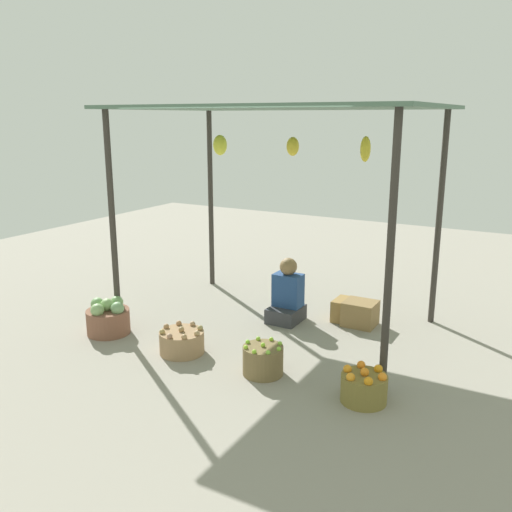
{
  "coord_description": "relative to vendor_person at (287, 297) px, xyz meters",
  "views": [
    {
      "loc": [
        2.84,
        -5.52,
        2.42
      ],
      "look_at": [
        0.0,
        -0.5,
        0.95
      ],
      "focal_mm": 38.71,
      "sensor_mm": 36.0,
      "label": 1
    }
  ],
  "objects": [
    {
      "name": "ground_plane",
      "position": [
        -0.05,
        -0.17,
        -0.3
      ],
      "size": [
        14.0,
        14.0,
        0.0
      ],
      "primitive_type": "plane",
      "color": "gray"
    },
    {
      "name": "basket_cabbages",
      "position": [
        -1.6,
        -1.37,
        -0.12
      ],
      "size": [
        0.49,
        0.49,
        0.41
      ],
      "color": "brown",
      "rests_on": "ground"
    },
    {
      "name": "vendor_person",
      "position": [
        0.0,
        0.0,
        0.0
      ],
      "size": [
        0.36,
        0.44,
        0.78
      ],
      "color": "#33353A",
      "rests_on": "ground"
    },
    {
      "name": "market_stall_structure",
      "position": [
        -0.06,
        -0.15,
        2.03
      ],
      "size": [
        3.48,
        2.28,
        2.53
      ],
      "color": "#38332D",
      "rests_on": "ground"
    },
    {
      "name": "wooden_crate_near_vendor",
      "position": [
        0.83,
        0.28,
        -0.15
      ],
      "size": [
        0.37,
        0.34,
        0.29
      ],
      "primitive_type": "cube",
      "color": "olive",
      "rests_on": "ground"
    },
    {
      "name": "basket_oranges",
      "position": [
        1.46,
        -1.44,
        -0.16
      ],
      "size": [
        0.4,
        0.4,
        0.32
      ],
      "color": "olive",
      "rests_on": "ground"
    },
    {
      "name": "basket_potatoes",
      "position": [
        -0.54,
        -1.39,
        -0.18
      ],
      "size": [
        0.47,
        0.47,
        0.29
      ],
      "color": "#9A7854",
      "rests_on": "ground"
    },
    {
      "name": "wooden_crate_stacked_rear",
      "position": [
        0.69,
        0.35,
        -0.17
      ],
      "size": [
        0.4,
        0.34,
        0.26
      ],
      "primitive_type": "cube",
      "color": "olive",
      "rests_on": "ground"
    },
    {
      "name": "basket_limes",
      "position": [
        0.44,
        -1.4,
        -0.15
      ],
      "size": [
        0.39,
        0.39,
        0.32
      ],
      "color": "brown",
      "rests_on": "ground"
    }
  ]
}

